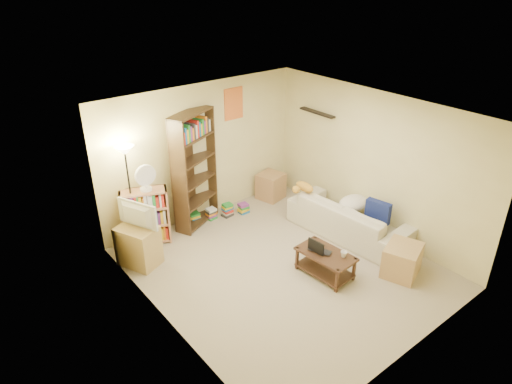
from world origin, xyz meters
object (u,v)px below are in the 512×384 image
television (134,216)px  end_cabinet (402,260)px  floor_lamp (127,168)px  side_table (271,186)px  coffee_table (325,261)px  sofa (349,219)px  short_bookshelf (146,217)px  desk_fan (145,178)px  tall_bookshelf (194,167)px  laptop (321,249)px  mug (344,254)px  tabby_cat (303,187)px  tv_stand (138,246)px

television → end_cabinet: 4.14m
floor_lamp → side_table: 3.12m
television → floor_lamp: (0.20, 0.52, 0.57)m
coffee_table → side_table: size_ratio=1.74×
sofa → short_bookshelf: short_bookshelf is taller
desk_fan → side_table: (2.64, -0.02, -0.96)m
tall_bookshelf → television: bearing=175.6°
short_bookshelf → floor_lamp: size_ratio=0.55×
floor_lamp → short_bookshelf: bearing=-9.2°
laptop → short_bookshelf: bearing=13.5°
mug → end_cabinet: 0.96m
coffee_table → end_cabinet: end_cabinet is taller
tall_bookshelf → floor_lamp: (-1.21, 0.00, 0.32)m
tabby_cat → laptop: size_ratio=1.20×
television → floor_lamp: floor_lamp is taller
floor_lamp → tv_stand: bearing=-110.5°
desk_fan → side_table: 2.81m
tv_stand → end_cabinet: 4.09m
sofa → coffee_table: (-1.16, -0.54, -0.07)m
laptop → tv_stand: tv_stand is taller
tabby_cat → coffee_table: 1.65m
tv_stand → television: bearing=0.0°
television → tabby_cat: bearing=-126.8°
tabby_cat → mug: bearing=-113.2°
desk_fan → laptop: bearing=-55.5°
tall_bookshelf → end_cabinet: tall_bookshelf is taller
coffee_table → end_cabinet: size_ratio=1.57×
end_cabinet → side_table: bearing=88.7°
television → short_bookshelf: (0.39, 0.49, -0.37)m
sofa → desk_fan: (-2.80, 1.94, 0.90)m
tall_bookshelf → desk_fan: size_ratio=4.62×
laptop → short_bookshelf: 2.96m
tv_stand → side_table: 3.12m
laptop → tall_bookshelf: bearing=-6.0°
laptop → mug: mug is taller
coffee_table → mug: mug is taller
tall_bookshelf → floor_lamp: tall_bookshelf is taller
tall_bookshelf → floor_lamp: bearing=155.3°
desk_fan → side_table: size_ratio=0.87×
desk_fan → end_cabinet: (2.57, -3.20, -0.97)m
side_table → television: bearing=-172.2°
tall_bookshelf → tv_stand: bearing=175.6°
coffee_table → tv_stand: 2.92m
floor_lamp → mug: bearing=-54.2°
floor_lamp → side_table: floor_lamp is taller
television → short_bookshelf: 0.73m
sofa → television: bearing=60.5°
tabby_cat → end_cabinet: size_ratio=0.86×
sofa → mug: bearing=122.2°
tabby_cat → side_table: bearing=80.2°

